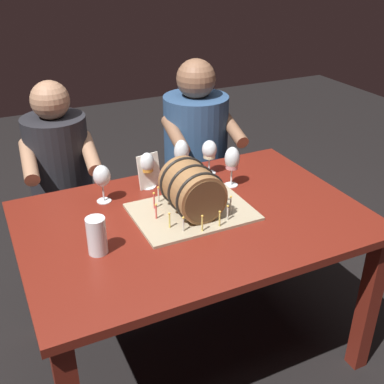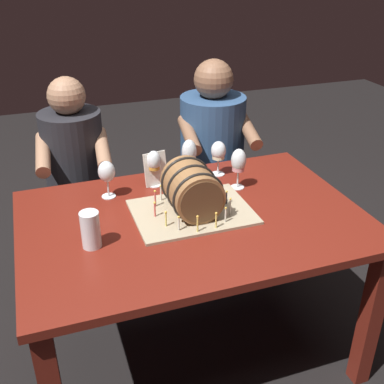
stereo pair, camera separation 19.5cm
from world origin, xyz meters
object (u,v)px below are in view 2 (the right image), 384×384
Objects in this scene: dining_table at (193,237)px; wine_glass_white at (218,152)px; barrel_cake at (192,193)px; menu_card at (156,169)px; wine_glass_empty at (107,172)px; person_seated_right at (212,166)px; beer_pint at (91,232)px; wine_glass_amber at (154,162)px; wine_glass_rose at (239,162)px; person_seated_left at (79,193)px; wine_glass_red at (189,153)px.

dining_table is 8.20× the size of wine_glass_white.
barrel_cake is at bearing 78.33° from dining_table.
menu_card is (-0.07, 0.33, 0.18)m from dining_table.
dining_table is at bearing -43.98° from wine_glass_empty.
barrel_cake is 0.89m from person_seated_right.
wine_glass_empty is 1.00× the size of wine_glass_white.
person_seated_right is (0.82, 0.86, -0.23)m from beer_pint.
wine_glass_amber is 1.07× the size of menu_card.
barrel_cake is 3.39× the size of beer_pint.
wine_glass_amber is 0.39m from wine_glass_rose.
dining_table is 0.88m from person_seated_left.
barrel_cake is 0.45m from beer_pint.
wine_glass_empty is 0.14× the size of person_seated_right.
wine_glass_white is 0.89× the size of wine_glass_rose.
person_seated_left reaches higher than dining_table.
wine_glass_empty is 1.08× the size of menu_card.
wine_glass_rose is at bearing -41.74° from person_seated_left.
person_seated_left is at bearing 117.87° from barrel_cake.
wine_glass_red is at bearing 140.45° from wine_glass_rose.
person_seated_left is (0.03, 0.86, -0.28)m from beer_pint.
wine_glass_amber is 0.54m from beer_pint.
wine_glass_amber is 0.32m from wine_glass_white.
wine_glass_rose is 0.76m from beer_pint.
barrel_cake is 3.05× the size of menu_card.
beer_pint is at bearing -169.43° from dining_table.
dining_table is at bearing -63.35° from person_seated_left.
barrel_cake is at bearing -87.20° from menu_card.
wine_glass_amber is 0.15× the size of person_seated_left.
wine_glass_rose is (0.58, -0.11, 0.01)m from wine_glass_empty.
dining_table is at bearing 10.57° from beer_pint.
beer_pint is 0.91m from person_seated_left.
wine_glass_amber reaches higher than menu_card.
menu_card is at bearing 156.15° from wine_glass_rose.
person_seated_left is (-0.39, 0.78, -0.11)m from dining_table.
dining_table is 0.41m from wine_glass_rose.
barrel_cake is 0.31m from wine_glass_amber.
barrel_cake reaches higher than menu_card.
barrel_cake reaches higher than wine_glass_amber.
wine_glass_white is at bearing 5.70° from wine_glass_empty.
beer_pint is (-0.71, -0.26, -0.06)m from wine_glass_rose.
wine_glass_empty is at bearing -79.17° from person_seated_left.
menu_card is (0.23, 0.05, -0.04)m from wine_glass_empty.
barrel_cake is at bearing -40.43° from wine_glass_empty.
wine_glass_red reaches higher than wine_glass_amber.
wine_glass_white is at bearing 52.25° from barrel_cake.
wine_glass_empty is 0.15× the size of person_seated_left.
menu_card is (-0.07, 0.31, -0.02)m from barrel_cake.
wine_glass_rose is at bearing -23.06° from wine_glass_amber.
wine_glass_red is at bearing 6.54° from wine_glass_empty.
wine_glass_empty is 0.40m from wine_glass_red.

